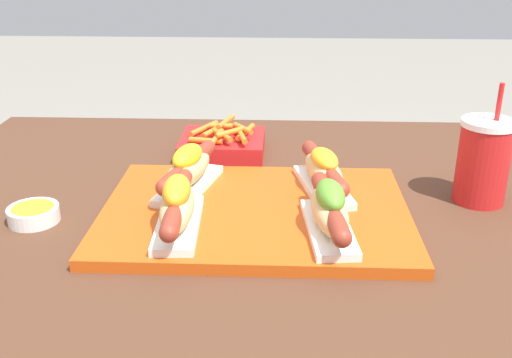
{
  "coord_description": "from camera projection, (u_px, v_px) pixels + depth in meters",
  "views": [
    {
      "loc": [
        0.05,
        -0.86,
        1.15
      ],
      "look_at": [
        0.01,
        0.01,
        0.79
      ],
      "focal_mm": 42.0,
      "sensor_mm": 36.0,
      "label": 1
    }
  ],
  "objects": [
    {
      "name": "hot_dog_3",
      "position": [
        324.0,
        171.0,
        0.99
      ],
      "size": [
        0.1,
        0.21,
        0.07
      ],
      "color": "white",
      "rests_on": "serving_tray"
    },
    {
      "name": "hot_dog_1",
      "position": [
        329.0,
        210.0,
        0.85
      ],
      "size": [
        0.08,
        0.21,
        0.08
      ],
      "color": "white",
      "rests_on": "serving_tray"
    },
    {
      "name": "hot_dog_0",
      "position": [
        177.0,
        206.0,
        0.86
      ],
      "size": [
        0.07,
        0.21,
        0.08
      ],
      "color": "white",
      "rests_on": "serving_tray"
    },
    {
      "name": "hot_dog_2",
      "position": [
        188.0,
        169.0,
        0.99
      ],
      "size": [
        0.1,
        0.21,
        0.08
      ],
      "color": "white",
      "rests_on": "serving_tray"
    },
    {
      "name": "sauce_bowl",
      "position": [
        33.0,
        214.0,
        0.93
      ],
      "size": [
        0.08,
        0.08,
        0.02
      ],
      "color": "white",
      "rests_on": "patio_table"
    },
    {
      "name": "serving_tray",
      "position": [
        255.0,
        213.0,
        0.94
      ],
      "size": [
        0.48,
        0.35,
        0.02
      ],
      "color": "#CC4C14",
      "rests_on": "patio_table"
    },
    {
      "name": "drink_cup",
      "position": [
        483.0,
        161.0,
        0.97
      ],
      "size": [
        0.09,
        0.09,
        0.2
      ],
      "color": "red",
      "rests_on": "patio_table"
    },
    {
      "name": "fries_basket",
      "position": [
        223.0,
        144.0,
        1.2
      ],
      "size": [
        0.17,
        0.16,
        0.06
      ],
      "color": "red",
      "rests_on": "patio_table"
    }
  ]
}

